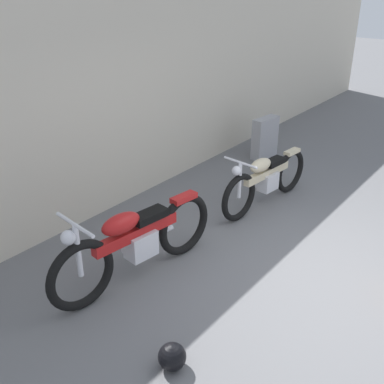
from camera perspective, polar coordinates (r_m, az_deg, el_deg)
ground_plane at (r=5.48m, az=16.08°, el=-10.83°), size 40.00×40.00×0.00m
building_wall at (r=6.59m, az=-10.48°, el=11.68°), size 18.00×0.30×3.23m
stone_marker at (r=8.65m, az=8.92°, el=6.59°), size 0.58×0.26×0.75m
helmet at (r=4.30m, az=-2.46°, el=-19.49°), size 0.25×0.25×0.25m
motorcycle_cream at (r=6.81m, az=9.00°, el=1.61°), size 1.95×0.54×0.88m
motorcycle_red at (r=5.15m, az=-6.95°, el=-6.02°), size 2.22×0.62×1.00m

